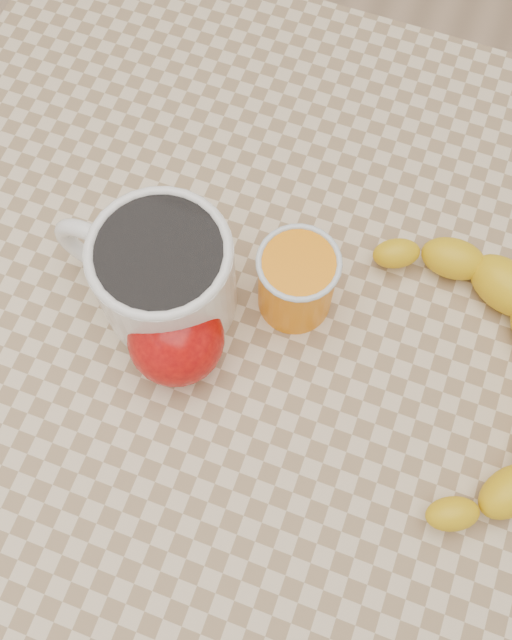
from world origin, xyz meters
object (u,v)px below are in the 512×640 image
(table, at_px, (256,357))
(coffee_mug, at_px, (161,273))
(orange_juice_glass, at_px, (297,281))
(apple, at_px, (176,339))
(banana, at_px, (481,375))

(table, height_order, coffee_mug, coffee_mug)
(table, height_order, orange_juice_glass, orange_juice_glass)
(table, xyz_separation_m, apple, (-0.06, -0.05, 0.12))
(banana, bearing_deg, table, 167.78)
(orange_juice_glass, bearing_deg, apple, -133.38)
(table, relative_size, apple, 7.17)
(coffee_mug, relative_size, apple, 1.58)
(apple, bearing_deg, table, 40.00)
(apple, xyz_separation_m, banana, (0.26, 0.06, -0.01))
(coffee_mug, height_order, orange_juice_glass, coffee_mug)
(orange_juice_glass, bearing_deg, coffee_mug, -160.92)
(coffee_mug, distance_m, banana, 0.29)
(table, distance_m, orange_juice_glass, 0.14)
(table, distance_m, coffee_mug, 0.17)
(orange_juice_glass, xyz_separation_m, banana, (0.18, -0.02, -0.02))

